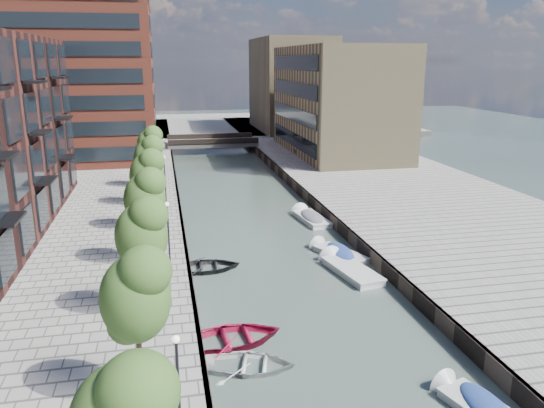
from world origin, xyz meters
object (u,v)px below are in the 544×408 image
object	(u,v)px
tree_4	(147,173)
tree_5	(148,156)
motorboat_2	(346,269)
sloop_3	(250,368)
sloop_4	(205,270)
motorboat_3	(336,253)
bridge	(212,142)
tree_1	(135,293)
tree_3	(144,196)
car	(306,151)
sloop_2	(233,343)
motorboat_4	(310,218)
tree_2	(141,232)
tree_6	(150,144)

from	to	relation	value
tree_4	tree_5	world-z (taller)	same
motorboat_2	sloop_3	bearing A→B (deg)	-128.88
sloop_4	motorboat_3	distance (m)	9.25
bridge	sloop_4	distance (m)	46.71
sloop_4	motorboat_2	distance (m)	9.15
tree_1	sloop_3	world-z (taller)	tree_1
tree_4	sloop_3	bearing A→B (deg)	-76.22
tree_5	sloop_3	distance (m)	26.19
tree_3	car	world-z (taller)	tree_3
tree_4	sloop_2	xyz separation A→B (m)	(4.02, -15.93, -5.31)
motorboat_3	motorboat_4	bearing A→B (deg)	86.76
bridge	motorboat_3	distance (m)	45.73
tree_5	car	bearing A→B (deg)	46.39
tree_2	sloop_4	xyz separation A→B (m)	(3.53, 7.58, -5.31)
tree_1	tree_2	xyz separation A→B (m)	(0.00, 7.00, 0.00)
tree_6	motorboat_4	world-z (taller)	tree_6
tree_6	motorboat_3	bearing A→B (deg)	-56.88
motorboat_2	motorboat_4	xyz separation A→B (m)	(0.74, 11.35, 0.10)
motorboat_3	car	world-z (taller)	car
tree_5	tree_6	distance (m)	7.00
sloop_4	sloop_2	bearing A→B (deg)	-176.45
car	tree_6	bearing A→B (deg)	-161.73
tree_2	car	size ratio (longest dim) A/B	1.51
tree_1	sloop_4	bearing A→B (deg)	76.39
motorboat_2	sloop_2	bearing A→B (deg)	-138.07
tree_2	sloop_2	size ratio (longest dim) A/B	1.20
tree_3	sloop_4	xyz separation A→B (m)	(3.53, 0.58, -5.31)
bridge	motorboat_4	world-z (taller)	bridge
tree_2	sloop_4	distance (m)	9.90
tree_3	tree_4	bearing A→B (deg)	90.00
tree_3	motorboat_3	size ratio (longest dim) A/B	1.21
tree_2	motorboat_3	bearing A→B (deg)	33.65
sloop_3	motorboat_3	size ratio (longest dim) A/B	0.84
car	sloop_3	bearing A→B (deg)	-124.69
tree_1	tree_6	distance (m)	35.00
tree_3	motorboat_3	xyz separation A→B (m)	(12.74, 1.48, -5.12)
motorboat_4	tree_1	bearing A→B (deg)	-118.83
tree_1	sloop_4	xyz separation A→B (m)	(3.53, 14.58, -5.31)
tree_4	motorboat_3	size ratio (longest dim) A/B	1.21
car	tree_1	bearing A→B (deg)	-128.41
tree_1	tree_4	xyz separation A→B (m)	(0.00, 21.00, 0.00)
tree_5	tree_2	bearing A→B (deg)	-90.00
tree_2	tree_6	bearing A→B (deg)	90.00
tree_3	motorboat_4	bearing A→B (deg)	37.16
sloop_3	motorboat_3	xyz separation A→B (m)	(8.26, 12.74, 0.19)
sloop_3	motorboat_2	xyz separation A→B (m)	(8.01, 9.93, 0.10)
tree_3	tree_4	distance (m)	7.00
bridge	tree_2	distance (m)	54.81
tree_1	motorboat_3	distance (m)	20.69
tree_1	bridge	bearing A→B (deg)	82.07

